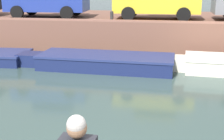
# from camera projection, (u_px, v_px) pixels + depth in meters

# --- Properties ---
(ground_plane) EXTENTS (400.00, 400.00, 0.00)m
(ground_plane) POSITION_uv_depth(u_px,v_px,m) (130.00, 100.00, 8.72)
(ground_plane) COLOR #384C47
(far_quay_wall) EXTENTS (60.00, 6.00, 1.59)m
(far_quay_wall) POSITION_uv_depth(u_px,v_px,m) (148.00, 31.00, 16.08)
(far_quay_wall) COLOR brown
(far_quay_wall) RESTS_ON ground
(far_wall_coping) EXTENTS (60.00, 0.24, 0.08)m
(far_wall_coping) POSITION_uv_depth(u_px,v_px,m) (145.00, 21.00, 13.13)
(far_wall_coping) COLOR #925F4C
(far_wall_coping) RESTS_ON far_quay_wall
(boat_moored_central_navy) EXTENTS (6.13, 1.96, 0.56)m
(boat_moored_central_navy) POSITION_uv_depth(u_px,v_px,m) (99.00, 61.00, 11.92)
(boat_moored_central_navy) COLOR navy
(boat_moored_central_navy) RESTS_ON ground
(car_centre_yellow) EXTENTS (3.85, 1.98, 1.54)m
(car_centre_yellow) POSITION_uv_depth(u_px,v_px,m) (158.00, 0.00, 14.13)
(car_centre_yellow) COLOR yellow
(car_centre_yellow) RESTS_ON far_quay_wall
(mooring_bollard_mid) EXTENTS (0.15, 0.15, 0.45)m
(mooring_bollard_mid) POSITION_uv_depth(u_px,v_px,m) (112.00, 16.00, 13.43)
(mooring_bollard_mid) COLOR #2D2B28
(mooring_bollard_mid) RESTS_ON far_quay_wall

